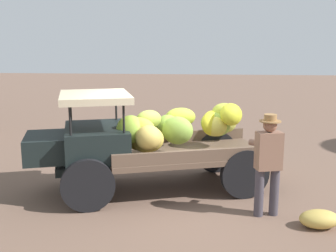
# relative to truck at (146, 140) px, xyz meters

# --- Properties ---
(ground_plane) EXTENTS (60.00, 60.00, 0.00)m
(ground_plane) POSITION_rel_truck_xyz_m (-0.37, 0.12, -0.98)
(ground_plane) COLOR brown
(truck) EXTENTS (4.66, 2.85, 1.89)m
(truck) POSITION_rel_truck_xyz_m (0.00, 0.00, 0.00)
(truck) COLOR black
(truck) RESTS_ON ground
(farmer) EXTENTS (0.53, 0.49, 1.69)m
(farmer) POSITION_rel_truck_xyz_m (-2.13, 0.99, -0.03)
(farmer) COLOR #443F48
(farmer) RESTS_ON ground
(wooden_crate) EXTENTS (0.40, 0.60, 0.39)m
(wooden_crate) POSITION_rel_truck_xyz_m (-2.35, -1.46, -0.79)
(wooden_crate) COLOR brown
(wooden_crate) RESTS_ON ground
(loose_banana_bunch) EXTENTS (0.64, 0.44, 0.29)m
(loose_banana_bunch) POSITION_rel_truck_xyz_m (-2.88, 1.40, -0.84)
(loose_banana_bunch) COLOR gold
(loose_banana_bunch) RESTS_ON ground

